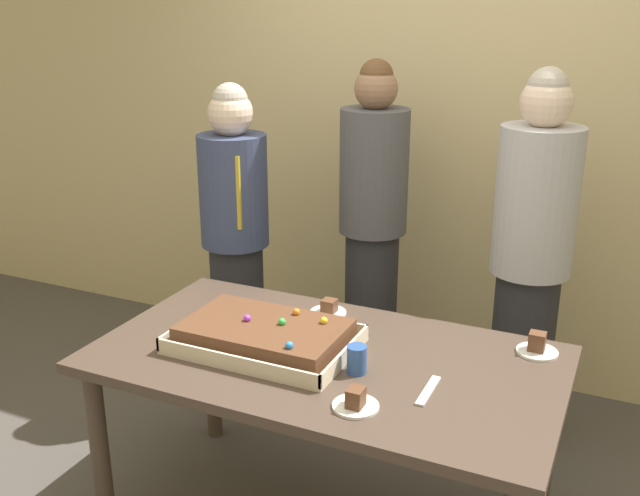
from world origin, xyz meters
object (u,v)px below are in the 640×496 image
(plated_slice_near_right, at_px, (329,310))
(drink_cup_nearest, at_px, (357,359))
(person_serving_front, at_px, (531,260))
(sheet_cake, at_px, (265,336))
(person_green_shirt_behind, at_px, (373,231))
(cake_server_utensil, at_px, (428,391))
(person_striped_tie_right, at_px, (236,241))
(party_table, at_px, (326,377))
(plated_slice_far_left, at_px, (537,347))
(plated_slice_near_left, at_px, (356,402))

(plated_slice_near_right, relative_size, drink_cup_nearest, 1.50)
(plated_slice_near_right, bearing_deg, person_serving_front, 42.94)
(sheet_cake, xyz_separation_m, person_green_shirt_behind, (0.00, 1.10, 0.09))
(cake_server_utensil, height_order, person_striped_tie_right, person_striped_tie_right)
(party_table, height_order, plated_slice_far_left, plated_slice_far_left)
(plated_slice_far_left, distance_m, drink_cup_nearest, 0.68)
(drink_cup_nearest, height_order, person_serving_front, person_serving_front)
(plated_slice_far_left, height_order, person_green_shirt_behind, person_green_shirt_behind)
(person_green_shirt_behind, height_order, person_striped_tie_right, person_green_shirt_behind)
(sheet_cake, distance_m, cake_server_utensil, 0.65)
(plated_slice_near_right, height_order, person_green_shirt_behind, person_green_shirt_behind)
(plated_slice_near_left, bearing_deg, person_serving_front, 75.90)
(plated_slice_near_left, relative_size, person_green_shirt_behind, 0.09)
(party_table, bearing_deg, sheet_cake, -170.43)
(sheet_cake, distance_m, plated_slice_near_left, 0.53)
(party_table, bearing_deg, plated_slice_near_left, -51.15)
(drink_cup_nearest, bearing_deg, plated_slice_near_right, 125.25)
(plated_slice_near_right, height_order, drink_cup_nearest, drink_cup_nearest)
(plated_slice_far_left, height_order, cake_server_utensil, plated_slice_far_left)
(person_green_shirt_behind, relative_size, person_striped_tie_right, 1.07)
(drink_cup_nearest, height_order, cake_server_utensil, drink_cup_nearest)
(party_table, height_order, plated_slice_near_left, plated_slice_near_left)
(sheet_cake, xyz_separation_m, plated_slice_far_left, (0.92, 0.37, -0.02))
(plated_slice_near_left, xyz_separation_m, person_striped_tie_right, (-1.09, 1.08, 0.06))
(person_green_shirt_behind, bearing_deg, plated_slice_near_right, 7.10)
(sheet_cake, height_order, person_green_shirt_behind, person_green_shirt_behind)
(plated_slice_far_left, bearing_deg, cake_server_utensil, -122.62)
(sheet_cake, bearing_deg, plated_slice_near_right, 76.18)
(sheet_cake, distance_m, person_striped_tie_right, 1.03)
(drink_cup_nearest, distance_m, person_striped_tie_right, 1.32)
(sheet_cake, height_order, person_striped_tie_right, person_striped_tie_right)
(plated_slice_near_right, bearing_deg, person_green_shirt_behind, 96.86)
(party_table, height_order, cake_server_utensil, cake_server_utensil)
(plated_slice_near_right, distance_m, cake_server_utensil, 0.70)
(plated_slice_far_left, bearing_deg, plated_slice_near_left, -126.04)
(plated_slice_near_left, distance_m, plated_slice_far_left, 0.78)
(drink_cup_nearest, distance_m, cake_server_utensil, 0.27)
(sheet_cake, bearing_deg, person_serving_front, 52.35)
(sheet_cake, relative_size, plated_slice_near_right, 4.38)
(plated_slice_near_right, bearing_deg, plated_slice_near_left, -59.16)
(sheet_cake, relative_size, person_green_shirt_behind, 0.38)
(plated_slice_far_left, xyz_separation_m, person_serving_front, (-0.14, 0.64, 0.11))
(plated_slice_near_right, xyz_separation_m, person_green_shirt_behind, (-0.09, 0.73, 0.12))
(cake_server_utensil, relative_size, person_striped_tie_right, 0.12)
(plated_slice_far_left, height_order, person_serving_front, person_serving_front)
(plated_slice_near_left, bearing_deg, drink_cup_nearest, 111.27)
(cake_server_utensil, bearing_deg, person_serving_front, 82.57)
(party_table, relative_size, drink_cup_nearest, 16.84)
(party_table, relative_size, plated_slice_near_left, 11.22)
(cake_server_utensil, bearing_deg, plated_slice_near_right, 141.94)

